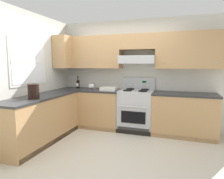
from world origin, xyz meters
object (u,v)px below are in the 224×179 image
bucket (34,91)px  paper_towel_roll (92,86)px  bowl (109,89)px  wine_bottle (78,83)px  stove (136,110)px

bucket → paper_towel_roll: size_ratio=1.95×
paper_towel_roll → bowl: bearing=-20.5°
wine_bottle → bowl: bearing=-11.6°
wine_bottle → bowl: wine_bottle is taller
stove → bowl: 0.78m
bowl → paper_towel_roll: (-0.50, 0.19, 0.03)m
bowl → paper_towel_roll: paper_towel_roll is taller
wine_bottle → bowl: (0.88, -0.18, -0.10)m
bucket → paper_towel_roll: 1.68m
wine_bottle → bucket: 1.62m
wine_bottle → bowl: 0.91m
bowl → paper_towel_roll: size_ratio=2.72×
wine_bottle → bucket: wine_bottle is taller
wine_bottle → paper_towel_roll: (0.38, 0.00, -0.06)m
paper_towel_roll → wine_bottle: bearing=-179.3°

